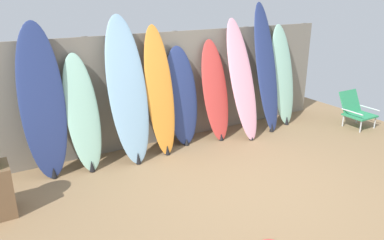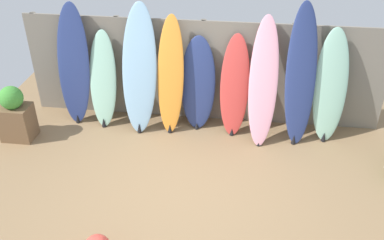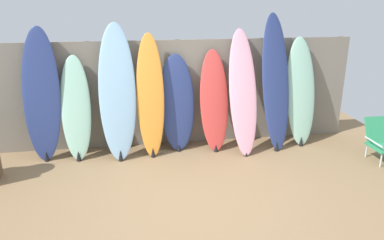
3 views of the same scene
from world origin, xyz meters
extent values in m
plane|color=#8E704C|center=(0.00, 0.00, 0.00)|extent=(7.68, 7.68, 0.00)
cube|color=gray|center=(0.00, 2.00, 0.90)|extent=(6.08, 0.04, 1.80)
cylinder|color=#6C655B|center=(-2.88, 2.04, 0.90)|extent=(0.10, 0.10, 1.80)
cylinder|color=#6C655B|center=(-1.44, 2.04, 0.90)|extent=(0.10, 0.10, 1.80)
cylinder|color=#6C655B|center=(0.00, 2.04, 0.90)|extent=(0.10, 0.10, 1.80)
cylinder|color=#6C655B|center=(1.44, 2.04, 0.90)|extent=(0.10, 0.10, 1.80)
cylinder|color=#6C655B|center=(2.88, 2.04, 0.90)|extent=(0.10, 0.10, 1.80)
ellipsoid|color=navy|center=(-2.16, 1.71, 1.03)|extent=(0.61, 0.47, 2.07)
cone|color=black|center=(-2.16, 1.53, 0.08)|extent=(0.08, 0.08, 0.15)
ellipsoid|color=#9ED6BC|center=(-1.66, 1.68, 0.81)|extent=(0.48, 0.54, 1.62)
cone|color=black|center=(-1.66, 1.46, 0.09)|extent=(0.08, 0.08, 0.16)
ellipsoid|color=#8CB7D6|center=(-1.00, 1.63, 1.06)|extent=(0.58, 0.65, 2.11)
cone|color=black|center=(-1.00, 1.36, 0.10)|extent=(0.08, 0.08, 0.17)
ellipsoid|color=orange|center=(-0.49, 1.64, 0.97)|extent=(0.44, 0.50, 1.94)
cone|color=black|center=(-0.49, 1.43, 0.08)|extent=(0.08, 0.08, 0.15)
ellipsoid|color=navy|center=(-0.05, 1.75, 0.80)|extent=(0.60, 0.40, 1.60)
cone|color=black|center=(-0.05, 1.59, 0.06)|extent=(0.08, 0.08, 0.10)
ellipsoid|color=#D13D38|center=(0.56, 1.69, 0.83)|extent=(0.47, 0.50, 1.66)
cone|color=black|center=(0.56, 1.48, 0.07)|extent=(0.08, 0.08, 0.11)
ellipsoid|color=pink|center=(1.01, 1.55, 0.99)|extent=(0.45, 0.77, 1.99)
cone|color=black|center=(1.01, 1.23, 0.06)|extent=(0.08, 0.08, 0.11)
ellipsoid|color=navy|center=(1.58, 1.60, 1.12)|extent=(0.55, 0.64, 2.23)
cone|color=black|center=(1.58, 1.35, 0.09)|extent=(0.08, 0.08, 0.16)
ellipsoid|color=#9ED6BC|center=(2.08, 1.69, 0.92)|extent=(0.57, 0.52, 1.84)
cone|color=black|center=(2.08, 1.49, 0.09)|extent=(0.08, 0.08, 0.16)
cylinder|color=silver|center=(2.92, 0.51, 0.11)|extent=(0.02, 0.02, 0.22)
cylinder|color=silver|center=(2.92, 0.89, 0.11)|extent=(0.02, 0.02, 0.22)
cube|color=#2D8C59|center=(3.12, 0.94, 0.43)|extent=(0.46, 0.22, 0.42)
cylinder|color=silver|center=(2.88, 0.70, 0.34)|extent=(0.02, 0.44, 0.02)
camera|label=1|loc=(-2.88, -3.32, 2.42)|focal=35.00mm
camera|label=2|loc=(0.65, -4.57, 4.06)|focal=40.00mm
camera|label=3|loc=(-0.74, -4.16, 2.52)|focal=35.00mm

